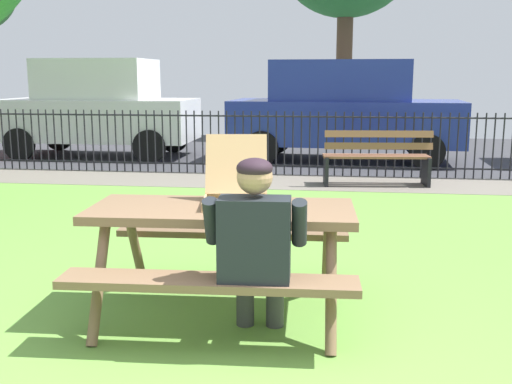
% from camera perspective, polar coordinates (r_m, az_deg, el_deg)
% --- Properties ---
extents(ground, '(28.00, 11.63, 0.02)m').
position_cam_1_polar(ground, '(4.64, 2.34, -10.11)').
color(ground, '#65973E').
extents(cobblestone_walkway, '(28.00, 1.40, 0.01)m').
position_cam_1_polar(cobblestone_walkway, '(9.59, 5.22, 0.88)').
color(cobblestone_walkway, slate).
extents(street_asphalt, '(28.00, 6.66, 0.01)m').
position_cam_1_polar(street_asphalt, '(13.57, 5.98, 3.79)').
color(street_asphalt, '#38383D').
extents(picnic_table_foreground, '(1.87, 1.56, 0.79)m').
position_cam_1_polar(picnic_table_foreground, '(4.20, -3.21, -3.72)').
color(picnic_table_foreground, brown).
rests_on(picnic_table_foreground, ground).
extents(pizza_box_open, '(0.51, 0.60, 0.46)m').
position_cam_1_polar(pizza_box_open, '(4.26, -1.90, 0.42)').
color(pizza_box_open, tan).
rests_on(pizza_box_open, picnic_table_foreground).
extents(adult_at_table, '(0.62, 0.60, 1.19)m').
position_cam_1_polar(adult_at_table, '(3.67, -0.01, -4.88)').
color(adult_at_table, '#383838').
rests_on(adult_at_table, ground).
extents(iron_fence_streetside, '(22.73, 0.03, 1.07)m').
position_cam_1_polar(iron_fence_streetside, '(10.20, 5.45, 4.59)').
color(iron_fence_streetside, black).
rests_on(iron_fence_streetside, ground).
extents(park_bench_center, '(1.63, 0.61, 0.85)m').
position_cam_1_polar(park_bench_center, '(9.40, 11.23, 3.10)').
color(park_bench_center, brown).
rests_on(park_bench_center, ground).
extents(parked_car_left, '(3.91, 1.84, 1.98)m').
position_cam_1_polar(parked_car_left, '(12.99, -14.53, 7.70)').
color(parked_car_left, silver).
rests_on(parked_car_left, ground).
extents(parked_car_center, '(4.49, 2.10, 1.94)m').
position_cam_1_polar(parked_car_center, '(12.04, 8.25, 7.68)').
color(parked_car_center, navy).
rests_on(parked_car_center, ground).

